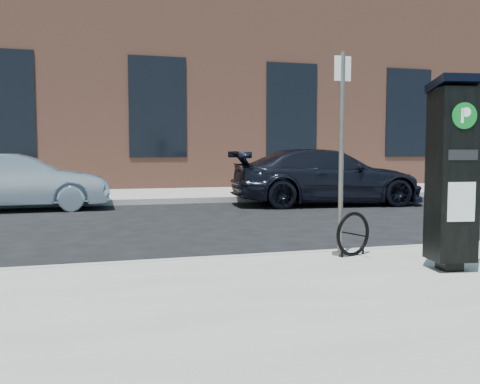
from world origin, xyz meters
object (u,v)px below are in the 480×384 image
object	(u,v)px
parking_kiosk	(452,172)
car_silver	(20,182)
bike_rack	(353,234)
car_dark	(327,177)
sign_pole	(341,156)

from	to	relation	value
parking_kiosk	car_silver	distance (m)	10.39
parking_kiosk	bike_rack	xyz separation A→B (m)	(-0.67, 0.95, -0.81)
car_silver	car_dark	distance (m)	7.89
parking_kiosk	sign_pole	xyz separation A→B (m)	(-0.79, 1.05, 0.17)
parking_kiosk	car_dark	world-z (taller)	parking_kiosk
parking_kiosk	car_silver	xyz separation A→B (m)	(-5.57, 8.75, -0.53)
bike_rack	car_dark	bearing A→B (deg)	49.32
car_silver	sign_pole	bearing A→B (deg)	-148.74
bike_rack	car_silver	distance (m)	9.22
bike_rack	car_silver	world-z (taller)	car_silver
sign_pole	car_dark	world-z (taller)	sign_pole
sign_pole	car_silver	bearing A→B (deg)	118.28
parking_kiosk	sign_pole	size ratio (longest dim) A/B	0.84
sign_pole	car_dark	distance (m)	7.65
car_silver	car_dark	size ratio (longest dim) A/B	0.81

